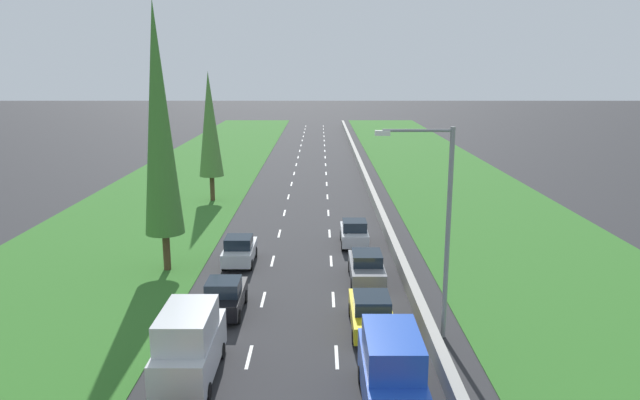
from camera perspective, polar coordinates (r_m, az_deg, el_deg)
The scene contains 15 objects.
ground_plane at distance 61.66m, azimuth -0.84°, elevation 2.09°, with size 300.00×300.00×0.00m, color #28282B.
grass_verge_left at distance 63.15m, azimuth -12.40°, elevation 2.06°, with size 14.00×140.00×0.04m, color #2D6623.
grass_verge_right at distance 63.05m, azimuth 12.32°, elevation 2.05°, with size 14.00×140.00×0.04m, color #2D6623.
median_barrier at distance 61.74m, azimuth 4.46°, elevation 2.47°, with size 0.44×120.00×0.85m, color #9E9B93.
lane_markings at distance 61.65m, azimuth -0.84°, elevation 2.09°, with size 3.64×116.00×0.01m.
blue_van_right_lane at distance 20.71m, azimuth 7.02°, elevation -15.96°, with size 1.96×4.90×2.82m.
yellow_sedan_right_lane at distance 26.40m, azimuth 5.12°, elevation -10.77°, with size 1.82×4.50×1.64m.
grey_sedan_right_lane at distance 32.13m, azimuth 4.67°, elevation -6.42°, with size 1.82×4.50×1.64m.
silver_van_left_lane at distance 22.73m, azimuth -12.34°, elevation -13.43°, with size 1.96×4.90×2.82m.
black_hatchback_left_lane at distance 28.32m, azimuth -9.03°, elevation -9.16°, with size 1.74×3.90×1.72m.
silver_hatchback_right_lane at distance 38.37m, azimuth 3.48°, elevation -3.18°, with size 1.74×3.90×1.72m.
silver_hatchback_left_lane_fifth at distance 35.05m, azimuth -7.62°, elevation -4.81°, with size 1.74×3.90×1.72m.
poplar_tree_second at distance 33.32m, azimuth -15.12°, elevation 7.41°, with size 2.17×2.17×14.88m.
poplar_tree_third at distance 51.15m, azimuth -10.43°, elevation 7.15°, with size 2.08×2.08×11.05m.
street_light_mast at distance 24.73m, azimuth 11.68°, elevation -1.78°, with size 3.20×0.28×9.00m.
Camera 1 is at (1.08, -0.61, 11.27)m, focal length 33.15 mm.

